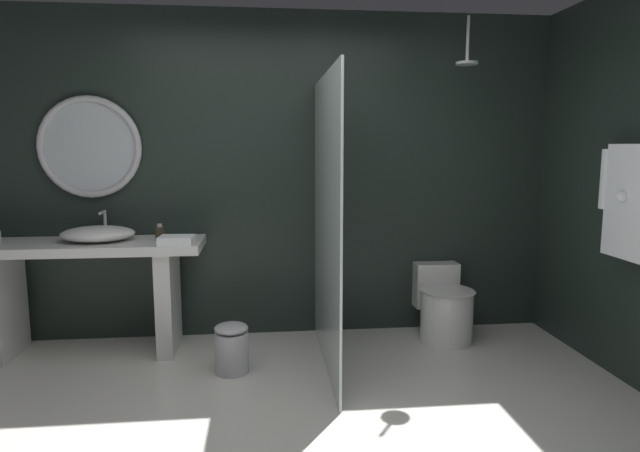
{
  "coord_description": "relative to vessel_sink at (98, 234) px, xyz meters",
  "views": [
    {
      "loc": [
        -0.06,
        -2.53,
        1.54
      ],
      "look_at": [
        0.29,
        0.76,
        1.06
      ],
      "focal_mm": 30.42,
      "sensor_mm": 36.0,
      "label": 1
    }
  ],
  "objects": [
    {
      "name": "rain_shower_head",
      "position": [
        2.75,
        -0.07,
        1.3
      ],
      "size": [
        0.17,
        0.17,
        0.35
      ],
      "color": "#B7B7BC"
    },
    {
      "name": "hanging_bathrobe",
      "position": [
        3.49,
        -1.01,
        0.34
      ],
      "size": [
        0.2,
        0.58,
        0.78
      ],
      "color": "#B7B7BC"
    },
    {
      "name": "soap_dispenser",
      "position": [
        0.45,
        -0.01,
        -0.0
      ],
      "size": [
        0.07,
        0.07,
        0.12
      ],
      "color": "#3D3323",
      "rests_on": "vanity_counter"
    },
    {
      "name": "side_wall_right",
      "position": [
        3.63,
        -0.81,
        0.4
      ],
      "size": [
        0.1,
        2.47,
        2.6
      ],
      "primitive_type": "cube",
      "color": "#1E2823",
      "rests_on": "ground_plane"
    },
    {
      "name": "shower_glass_panel",
      "position": [
        1.65,
        -0.44,
        0.11
      ],
      "size": [
        0.02,
        1.44,
        2.02
      ],
      "primitive_type": "cube",
      "color": "silver",
      "rests_on": "ground_plane"
    },
    {
      "name": "waste_bin",
      "position": [
        0.99,
        -0.51,
        -0.73
      ],
      "size": [
        0.23,
        0.23,
        0.35
      ],
      "color": "#B7B7BC",
      "rests_on": "ground_plane"
    },
    {
      "name": "folded_hand_towel",
      "position": [
        0.6,
        -0.2,
        -0.03
      ],
      "size": [
        0.25,
        0.21,
        0.06
      ],
      "primitive_type": "cube",
      "rotation": [
        0.0,
        0.0,
        -0.06
      ],
      "color": "white",
      "rests_on": "vanity_counter"
    },
    {
      "name": "vanity_counter",
      "position": [
        -0.09,
        -0.02,
        -0.33
      ],
      "size": [
        1.71,
        0.56,
        0.85
      ],
      "color": "silver",
      "rests_on": "ground_plane"
    },
    {
      "name": "round_wall_mirror",
      "position": [
        -0.09,
        0.24,
        0.63
      ],
      "size": [
        0.78,
        0.05,
        0.78
      ],
      "color": "#B7B7BC"
    },
    {
      "name": "back_wall_panel",
      "position": [
        1.28,
        0.33,
        0.4
      ],
      "size": [
        4.8,
        0.1,
        2.6
      ],
      "primitive_type": "cube",
      "color": "#1E2823",
      "rests_on": "ground_plane"
    },
    {
      "name": "vessel_sink",
      "position": [
        0.0,
        0.0,
        0.0
      ],
      "size": [
        0.53,
        0.43,
        0.21
      ],
      "color": "white",
      "rests_on": "vanity_counter"
    },
    {
      "name": "toilet",
      "position": [
        2.65,
        -0.02,
        -0.65
      ],
      "size": [
        0.43,
        0.6,
        0.58
      ],
      "color": "white",
      "rests_on": "ground_plane"
    }
  ]
}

